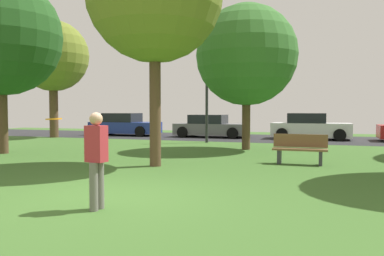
# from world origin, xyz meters

# --- Properties ---
(ground_plane) EXTENTS (44.00, 44.00, 0.00)m
(ground_plane) POSITION_xyz_m (0.00, 0.00, 0.00)
(ground_plane) COLOR #3D6628
(road_strip) EXTENTS (44.00, 6.40, 0.01)m
(road_strip) POSITION_xyz_m (0.00, 16.00, 0.00)
(road_strip) COLOR #28282B
(road_strip) RESTS_ON ground_plane
(birch_tree_lone) EXTENTS (4.14, 4.14, 6.86)m
(birch_tree_lone) POSITION_xyz_m (-11.36, 12.74, 4.75)
(birch_tree_lone) COLOR brown
(birch_tree_lone) RESTS_ON ground_plane
(oak_tree_center) EXTENTS (4.13, 4.13, 5.94)m
(oak_tree_center) POSITION_xyz_m (0.72, 9.53, 3.86)
(oak_tree_center) COLOR brown
(oak_tree_center) RESTS_ON ground_plane
(oak_tree_left) EXTENTS (4.41, 4.41, 6.57)m
(oak_tree_left) POSITION_xyz_m (-7.59, 5.13, 4.36)
(oak_tree_left) COLOR brown
(oak_tree_left) RESTS_ON ground_plane
(person_thrower) EXTENTS (0.34, 0.30, 1.61)m
(person_thrower) POSITION_xyz_m (0.29, -0.85, 0.88)
(person_thrower) COLOR slate
(person_thrower) RESTS_ON ground_plane
(frisbee_disc) EXTENTS (0.30, 0.30, 0.04)m
(frisbee_disc) POSITION_xyz_m (-0.61, -0.77, 1.49)
(frisbee_disc) COLOR orange
(parked_car_blue) EXTENTS (4.34, 2.08, 1.41)m
(parked_car_blue) POSITION_xyz_m (-8.34, 15.75, 0.64)
(parked_car_blue) COLOR #233893
(parked_car_blue) RESTS_ON ground_plane
(parked_car_grey) EXTENTS (4.28, 2.11, 1.33)m
(parked_car_grey) POSITION_xyz_m (-2.68, 15.98, 0.61)
(parked_car_grey) COLOR slate
(parked_car_grey) RESTS_ON ground_plane
(parked_car_white) EXTENTS (4.20, 2.09, 1.44)m
(parked_car_white) POSITION_xyz_m (2.99, 16.18, 0.66)
(parked_car_white) COLOR white
(parked_car_white) RESTS_ON ground_plane
(park_bench) EXTENTS (1.60, 0.45, 0.90)m
(park_bench) POSITION_xyz_m (3.11, 5.81, 0.46)
(park_bench) COLOR brown
(park_bench) RESTS_ON ground_plane
(street_lamp_post) EXTENTS (0.14, 0.14, 4.50)m
(street_lamp_post) POSITION_xyz_m (-1.78, 12.20, 2.25)
(street_lamp_post) COLOR #2D2D33
(street_lamp_post) RESTS_ON ground_plane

